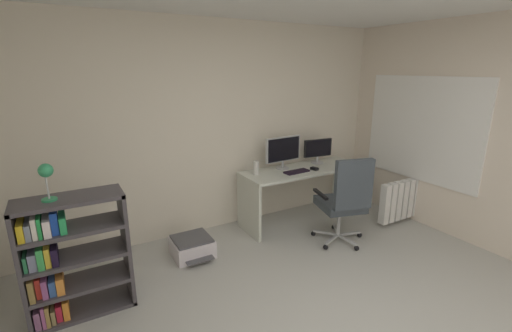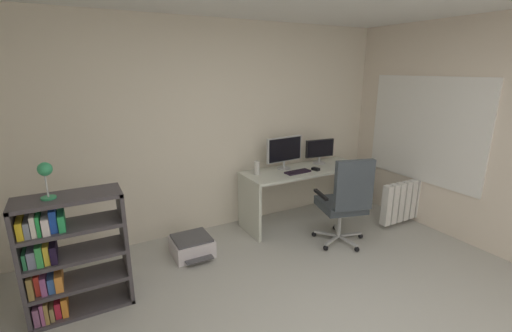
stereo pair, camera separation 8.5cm
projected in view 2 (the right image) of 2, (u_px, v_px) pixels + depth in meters
name	position (u px, v px, depth m)	size (l,w,h in m)	color
wall_back	(210.00, 129.00, 4.31)	(4.96, 0.10, 2.59)	silver
window_pane	(425.00, 130.00, 4.45)	(0.01, 1.55, 1.26)	white
window_frame	(424.00, 130.00, 4.45)	(0.02, 1.63, 1.34)	white
desk	(304.00, 182.00, 4.65)	(1.69, 0.59, 0.74)	silver
monitor_main	(284.00, 150.00, 4.53)	(0.54, 0.18, 0.43)	#B2B5B7
monitor_secondary	(320.00, 150.00, 4.82)	(0.43, 0.18, 0.34)	#B2B5B7
keyboard	(298.00, 172.00, 4.43)	(0.34, 0.13, 0.02)	black
computer_mouse	(316.00, 169.00, 4.53)	(0.06, 0.10, 0.03)	black
desktop_speaker	(257.00, 168.00, 4.34)	(0.07, 0.07, 0.17)	silver
office_chair	(345.00, 199.00, 3.96)	(0.63, 0.65, 1.09)	#B7BABC
bookshelf	(65.00, 257.00, 2.88)	(0.81, 0.35, 1.04)	#423D42
desk_lamp	(45.00, 173.00, 2.66)	(0.12, 0.11, 0.29)	#309860
printer	(192.00, 246.00, 3.89)	(0.43, 0.49, 0.21)	silver
radiator	(411.00, 199.00, 4.66)	(1.02, 0.10, 0.53)	white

